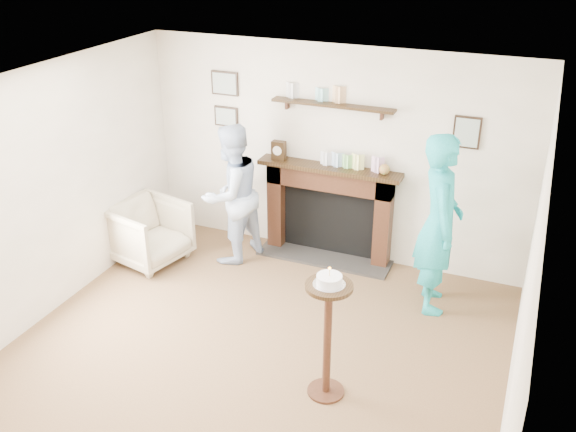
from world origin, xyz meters
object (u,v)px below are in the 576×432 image
at_px(man, 234,257).
at_px(pedestal_table, 328,318).
at_px(armchair, 152,260).
at_px(woman, 430,303).

xyz_separation_m(man, pedestal_table, (1.81, -1.84, 0.77)).
bearing_deg(armchair, man, -50.93).
xyz_separation_m(man, woman, (2.38, -0.11, 0.00)).
distance_m(man, pedestal_table, 2.69).
height_order(woman, pedestal_table, pedestal_table).
relative_size(man, woman, 0.88).
distance_m(armchair, man, 0.98).
height_order(armchair, woman, woman).
bearing_deg(woman, armchair, 79.71).
bearing_deg(pedestal_table, armchair, 152.39).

